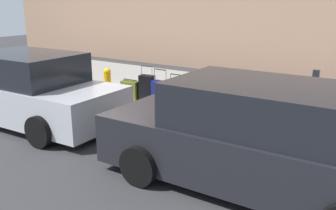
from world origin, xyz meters
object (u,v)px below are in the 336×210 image
at_px(parked_car_charcoal_0, 256,139).
at_px(suitcase_olive_7, 131,90).
at_px(suitcase_olive_0, 248,110).
at_px(suitcase_red_1, 230,107).
at_px(parked_car_silver_1, 29,91).
at_px(fire_hydrant, 108,81).
at_px(suitcase_navy_5, 160,93).
at_px(parking_meter, 314,91).
at_px(suitcase_black_6, 147,89).
at_px(suitcase_teal_4, 178,96).
at_px(suitcase_silver_2, 213,103).
at_px(bollard_post, 86,80).
at_px(suitcase_maroon_3, 194,100).

bearing_deg(parked_car_charcoal_0, suitcase_olive_7, -28.78).
bearing_deg(suitcase_olive_0, suitcase_red_1, -7.84).
bearing_deg(suitcase_red_1, parked_car_silver_1, 32.70).
height_order(suitcase_olive_7, fire_hydrant, fire_hydrant).
relative_size(suitcase_red_1, suitcase_navy_5, 0.82).
bearing_deg(parking_meter, suitcase_black_6, 2.34).
distance_m(suitcase_red_1, parking_meter, 1.84).
height_order(suitcase_red_1, suitcase_teal_4, suitcase_teal_4).
height_order(suitcase_teal_4, suitcase_navy_5, suitcase_navy_5).
relative_size(suitcase_silver_2, suitcase_teal_4, 0.70).
distance_m(suitcase_olive_0, suitcase_navy_5, 2.43).
distance_m(suitcase_teal_4, bollard_post, 3.07).
bearing_deg(parked_car_charcoal_0, suitcase_black_6, -32.57).
bearing_deg(suitcase_red_1, parking_meter, -172.10).
distance_m(suitcase_red_1, suitcase_navy_5, 1.97).
bearing_deg(suitcase_maroon_3, suitcase_black_6, -5.04).
bearing_deg(suitcase_olive_0, bollard_post, 1.12).
bearing_deg(suitcase_olive_0, suitcase_silver_2, -5.62).
relative_size(suitcase_silver_2, suitcase_black_6, 0.62).
height_order(fire_hydrant, parking_meter, parking_meter).
xyz_separation_m(suitcase_red_1, suitcase_silver_2, (0.44, -0.03, 0.01)).
distance_m(suitcase_olive_7, parked_car_silver_1, 2.68).
bearing_deg(parked_car_silver_1, suitcase_silver_2, -143.83).
distance_m(suitcase_teal_4, suitcase_black_6, 1.00).
xyz_separation_m(suitcase_olive_0, suitcase_olive_7, (3.40, -0.05, -0.02)).
height_order(suitcase_olive_0, fire_hydrant, fire_hydrant).
xyz_separation_m(suitcase_red_1, suitcase_black_6, (2.45, -0.07, 0.09)).
bearing_deg(fire_hydrant, suitcase_navy_5, -179.31).
height_order(suitcase_olive_0, parking_meter, parking_meter).
distance_m(suitcase_olive_0, suitcase_red_1, 0.46).
distance_m(suitcase_teal_4, suitcase_navy_5, 0.53).
distance_m(bollard_post, parked_car_silver_1, 2.43).
distance_m(suitcase_silver_2, bollard_post, 4.07).
relative_size(suitcase_olive_7, parked_car_silver_1, 0.12).
bearing_deg(suitcase_olive_0, suitcase_black_6, -2.61).
xyz_separation_m(suitcase_navy_5, suitcase_olive_7, (0.97, 0.03, -0.06)).
relative_size(suitcase_red_1, parked_car_silver_1, 0.16).
height_order(suitcase_olive_0, parked_car_charcoal_0, parked_car_charcoal_0).
bearing_deg(parked_car_silver_1, suitcase_navy_5, -127.40).
bearing_deg(suitcase_olive_0, suitcase_olive_7, -0.78).
bearing_deg(suitcase_teal_4, suitcase_red_1, 178.76).
bearing_deg(parked_car_charcoal_0, suitcase_navy_5, -35.30).
bearing_deg(parked_car_silver_1, suitcase_olive_7, -110.89).
bearing_deg(suitcase_black_6, parking_meter, -177.66).
bearing_deg(bollard_post, suitcase_red_1, -177.98).
relative_size(bollard_post, parked_car_charcoal_0, 0.15).
relative_size(suitcase_olive_7, parking_meter, 0.45).
bearing_deg(suitcase_silver_2, suitcase_teal_4, -0.33).
relative_size(suitcase_silver_2, parked_car_charcoal_0, 0.13).
bearing_deg(suitcase_red_1, suitcase_teal_4, -1.24).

